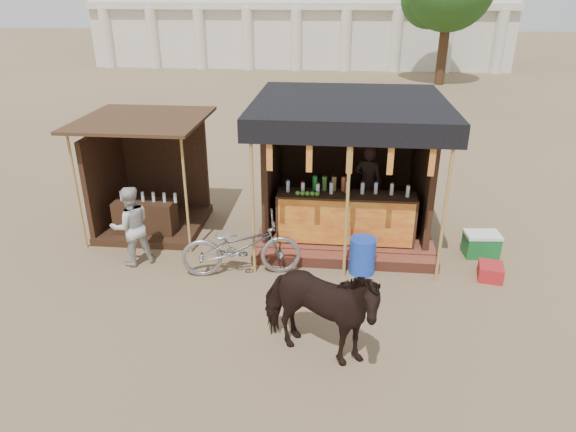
{
  "coord_description": "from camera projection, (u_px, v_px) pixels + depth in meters",
  "views": [
    {
      "loc": [
        0.81,
        -6.4,
        4.68
      ],
      "look_at": [
        0.0,
        1.6,
        1.1
      ],
      "focal_mm": 32.0,
      "sensor_mm": 36.0,
      "label": 1
    }
  ],
  "objects": [
    {
      "name": "bystander",
      "position": [
        131.0,
        226.0,
        9.25
      ],
      "size": [
        0.92,
        0.88,
        1.51
      ],
      "primitive_type": "imported",
      "rotation": [
        0.0,
        0.0,
        3.72
      ],
      "color": "#B9B9B3",
      "rests_on": "ground"
    },
    {
      "name": "cooler",
      "position": [
        481.0,
        244.0,
        9.74
      ],
      "size": [
        0.67,
        0.49,
        0.46
      ],
      "color": "#176829",
      "rests_on": "ground"
    },
    {
      "name": "blue_barrel",
      "position": [
        362.0,
        256.0,
        9.11
      ],
      "size": [
        0.56,
        0.56,
        0.66
      ],
      "primitive_type": "cylinder",
      "rotation": [
        0.0,
        0.0,
        0.24
      ],
      "color": "blue",
      "rests_on": "ground"
    },
    {
      "name": "secondary_stall",
      "position": [
        145.0,
        189.0,
        10.68
      ],
      "size": [
        2.4,
        2.4,
        2.38
      ],
      "color": "#3B2215",
      "rests_on": "ground"
    },
    {
      "name": "red_crate",
      "position": [
        490.0,
        272.0,
        8.98
      ],
      "size": [
        0.48,
        0.51,
        0.27
      ],
      "primitive_type": "cube",
      "rotation": [
        0.0,
        0.0,
        -0.18
      ],
      "color": "#AF1D1F",
      "rests_on": "ground"
    },
    {
      "name": "motorbike",
      "position": [
        241.0,
        246.0,
        8.97
      ],
      "size": [
        2.2,
        1.12,
        1.1
      ],
      "primitive_type": "imported",
      "rotation": [
        0.0,
        0.0,
        1.77
      ],
      "color": "gray",
      "rests_on": "ground"
    },
    {
      "name": "main_stall",
      "position": [
        347.0,
        186.0,
        10.34
      ],
      "size": [
        3.6,
        3.61,
        2.78
      ],
      "color": "brown",
      "rests_on": "ground"
    },
    {
      "name": "ground",
      "position": [
        277.0,
        324.0,
        7.8
      ],
      "size": [
        120.0,
        120.0,
        0.0
      ],
      "primitive_type": "plane",
      "color": "#846B4C",
      "rests_on": "ground"
    },
    {
      "name": "cow",
      "position": [
        318.0,
        311.0,
        6.81
      ],
      "size": [
        1.97,
        1.41,
        1.52
      ],
      "primitive_type": "imported",
      "rotation": [
        0.0,
        0.0,
        1.21
      ],
      "color": "black",
      "rests_on": "ground"
    },
    {
      "name": "background_building",
      "position": [
        301.0,
        0.0,
        33.58
      ],
      "size": [
        26.0,
        7.45,
        8.18
      ],
      "color": "silver",
      "rests_on": "ground"
    }
  ]
}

